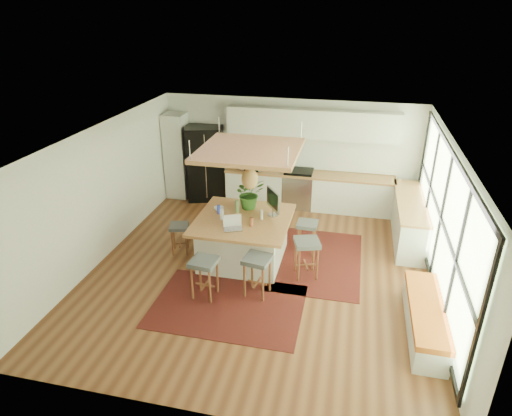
% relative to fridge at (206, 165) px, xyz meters
% --- Properties ---
extents(floor, '(7.00, 7.00, 0.00)m').
position_rel_fridge_xyz_m(floor, '(2.17, -3.21, -0.93)').
color(floor, '#552C18').
rests_on(floor, ground).
extents(ceiling, '(7.00, 7.00, 0.00)m').
position_rel_fridge_xyz_m(ceiling, '(2.17, -3.21, 1.78)').
color(ceiling, white).
rests_on(ceiling, ground).
extents(wall_back, '(6.50, 0.00, 6.50)m').
position_rel_fridge_xyz_m(wall_back, '(2.17, 0.29, 0.42)').
color(wall_back, silver).
rests_on(wall_back, ground).
extents(wall_front, '(6.50, 0.00, 6.50)m').
position_rel_fridge_xyz_m(wall_front, '(2.17, -6.71, 0.42)').
color(wall_front, silver).
rests_on(wall_front, ground).
extents(wall_left, '(0.00, 7.00, 7.00)m').
position_rel_fridge_xyz_m(wall_left, '(-1.08, -3.21, 0.42)').
color(wall_left, silver).
rests_on(wall_left, ground).
extents(wall_right, '(0.00, 7.00, 7.00)m').
position_rel_fridge_xyz_m(wall_right, '(5.42, -3.21, 0.42)').
color(wall_right, silver).
rests_on(wall_right, ground).
extents(window_wall, '(0.10, 6.20, 2.60)m').
position_rel_fridge_xyz_m(window_wall, '(5.39, -3.21, 0.47)').
color(window_wall, black).
rests_on(window_wall, wall_right).
extents(pantry, '(0.55, 0.60, 2.25)m').
position_rel_fridge_xyz_m(pantry, '(-0.78, -0.03, 0.20)').
color(pantry, silver).
rests_on(pantry, floor).
extents(back_counter_base, '(4.20, 0.60, 0.88)m').
position_rel_fridge_xyz_m(back_counter_base, '(2.72, -0.03, -0.49)').
color(back_counter_base, silver).
rests_on(back_counter_base, floor).
extents(back_counter_top, '(4.24, 0.64, 0.05)m').
position_rel_fridge_xyz_m(back_counter_top, '(2.72, -0.03, -0.03)').
color(back_counter_top, '#965E35').
rests_on(back_counter_top, back_counter_base).
extents(backsplash, '(4.20, 0.02, 0.80)m').
position_rel_fridge_xyz_m(backsplash, '(2.72, 0.27, 0.43)').
color(backsplash, white).
rests_on(backsplash, wall_back).
extents(upper_cabinets, '(4.20, 0.34, 0.70)m').
position_rel_fridge_xyz_m(upper_cabinets, '(2.72, 0.11, 1.22)').
color(upper_cabinets, silver).
rests_on(upper_cabinets, wall_back).
extents(range, '(0.76, 0.62, 1.00)m').
position_rel_fridge_xyz_m(range, '(2.47, -0.03, -0.43)').
color(range, '#A5A5AA').
rests_on(range, floor).
extents(right_counter_base, '(0.60, 2.50, 0.88)m').
position_rel_fridge_xyz_m(right_counter_base, '(5.10, -1.21, -0.49)').
color(right_counter_base, silver).
rests_on(right_counter_base, floor).
extents(right_counter_top, '(0.64, 2.54, 0.05)m').
position_rel_fridge_xyz_m(right_counter_top, '(5.10, -1.21, -0.03)').
color(right_counter_top, '#965E35').
rests_on(right_counter_top, right_counter_base).
extents(window_bench, '(0.52, 2.00, 0.50)m').
position_rel_fridge_xyz_m(window_bench, '(5.12, -4.41, -0.68)').
color(window_bench, silver).
rests_on(window_bench, floor).
extents(ceiling_panel, '(1.86, 1.86, 0.80)m').
position_rel_fridge_xyz_m(ceiling_panel, '(1.87, -2.81, 1.12)').
color(ceiling_panel, '#965E35').
rests_on(ceiling_panel, ceiling).
extents(rug_near, '(2.60, 1.80, 0.01)m').
position_rel_fridge_xyz_m(rug_near, '(1.86, -4.48, -0.92)').
color(rug_near, black).
rests_on(rug_near, floor).
extents(rug_right, '(1.80, 2.60, 0.01)m').
position_rel_fridge_xyz_m(rug_right, '(3.21, -2.62, -0.92)').
color(rug_right, black).
rests_on(rug_right, floor).
extents(fridge, '(1.16, 1.02, 1.96)m').
position_rel_fridge_xyz_m(fridge, '(0.00, 0.00, 0.00)').
color(fridge, black).
rests_on(fridge, floor).
extents(island, '(1.85, 1.85, 0.93)m').
position_rel_fridge_xyz_m(island, '(1.75, -2.89, -0.46)').
color(island, '#965E35').
rests_on(island, floor).
extents(stool_near_left, '(0.49, 0.49, 0.76)m').
position_rel_fridge_xyz_m(stool_near_left, '(1.39, -4.28, -0.57)').
color(stool_near_left, '#43464A').
rests_on(stool_near_left, floor).
extents(stool_near_right, '(0.52, 0.52, 0.77)m').
position_rel_fridge_xyz_m(stool_near_right, '(2.29, -4.01, -0.57)').
color(stool_near_right, '#43464A').
rests_on(stool_near_right, floor).
extents(stool_right_front, '(0.57, 0.57, 0.77)m').
position_rel_fridge_xyz_m(stool_right_front, '(3.07, -3.21, -0.57)').
color(stool_right_front, '#43464A').
rests_on(stool_right_front, floor).
extents(stool_right_back, '(0.42, 0.42, 0.70)m').
position_rel_fridge_xyz_m(stool_right_back, '(2.97, -2.32, -0.57)').
color(stool_right_back, '#43464A').
rests_on(stool_right_back, floor).
extents(stool_left_side, '(0.47, 0.47, 0.64)m').
position_rel_fridge_xyz_m(stool_left_side, '(0.37, -2.90, -0.57)').
color(stool_left_side, '#43464A').
rests_on(stool_left_side, floor).
extents(laptop, '(0.46, 0.47, 0.26)m').
position_rel_fridge_xyz_m(laptop, '(1.67, -3.37, 0.12)').
color(laptop, '#A5A5AA').
rests_on(laptop, island).
extents(monitor, '(0.51, 0.61, 0.55)m').
position_rel_fridge_xyz_m(monitor, '(2.29, -2.61, 0.26)').
color(monitor, '#A5A5AA').
rests_on(monitor, island).
extents(microwave, '(0.63, 0.38, 0.41)m').
position_rel_fridge_xyz_m(microwave, '(1.23, -0.03, 0.21)').
color(microwave, '#A5A5AA').
rests_on(microwave, back_counter_top).
extents(island_plant, '(0.86, 0.88, 0.51)m').
position_rel_fridge_xyz_m(island_plant, '(1.75, -2.36, 0.26)').
color(island_plant, '#1E4C19').
rests_on(island_plant, island).
extents(island_bowl, '(0.26, 0.26, 0.05)m').
position_rel_fridge_xyz_m(island_bowl, '(1.15, -2.60, 0.03)').
color(island_bowl, beige).
rests_on(island_bowl, island).
extents(island_bottle_0, '(0.07, 0.07, 0.19)m').
position_rel_fridge_xyz_m(island_bottle_0, '(1.20, -2.79, 0.10)').
color(island_bottle_0, blue).
rests_on(island_bottle_0, island).
extents(island_bottle_1, '(0.07, 0.07, 0.19)m').
position_rel_fridge_xyz_m(island_bottle_1, '(1.35, -3.04, 0.10)').
color(island_bottle_1, white).
rests_on(island_bottle_1, island).
extents(island_bottle_2, '(0.07, 0.07, 0.19)m').
position_rel_fridge_xyz_m(island_bottle_2, '(2.00, -3.19, 0.10)').
color(island_bottle_2, brown).
rests_on(island_bottle_2, island).
extents(island_bottle_3, '(0.07, 0.07, 0.19)m').
position_rel_fridge_xyz_m(island_bottle_3, '(2.10, -2.84, 0.10)').
color(island_bottle_3, beige).
rests_on(island_bottle_3, island).
extents(island_bottle_4, '(0.07, 0.07, 0.19)m').
position_rel_fridge_xyz_m(island_bottle_4, '(1.55, -2.64, 0.10)').
color(island_bottle_4, '#5D7A49').
rests_on(island_bottle_4, island).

